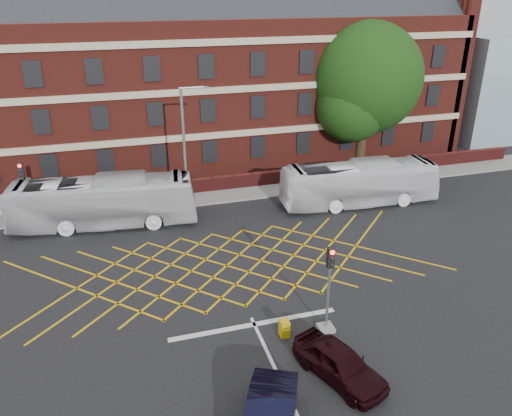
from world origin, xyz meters
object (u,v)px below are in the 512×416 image
object	(u,v)px
deciduous_tree	(365,86)
traffic_light_far	(27,200)
street_lamp	(187,172)
traffic_light_near	(328,298)
direction_signs	(6,205)
bus_left	(104,202)
bus_right	(359,183)
utility_cabinet	(284,328)
car_maroon	(339,363)

from	to	relation	value
deciduous_tree	traffic_light_far	size ratio (longest dim) A/B	2.78
traffic_light_far	street_lamp	size ratio (longest dim) A/B	0.50
traffic_light_near	direction_signs	size ratio (longest dim) A/B	1.94
traffic_light_far	direction_signs	world-z (taller)	traffic_light_far
bus_left	bus_right	bearing A→B (deg)	-87.80
bus_left	direction_signs	size ratio (longest dim) A/B	5.35
direction_signs	deciduous_tree	bearing A→B (deg)	9.83
traffic_light_far	utility_cabinet	distance (m)	19.61
deciduous_tree	utility_cabinet	distance (m)	25.85
street_lamp	utility_cabinet	world-z (taller)	street_lamp
bus_left	deciduous_tree	bearing A→B (deg)	-65.51
traffic_light_near	car_maroon	bearing A→B (deg)	-104.19
bus_left	direction_signs	bearing A→B (deg)	80.63
direction_signs	utility_cabinet	distance (m)	20.77
bus_left	deciduous_tree	world-z (taller)	deciduous_tree
traffic_light_near	utility_cabinet	size ratio (longest dim) A/B	5.33
bus_right	utility_cabinet	distance (m)	15.93
traffic_light_near	street_lamp	distance (m)	15.23
bus_right	traffic_light_near	distance (m)	14.87
street_lamp	utility_cabinet	size ratio (longest dim) A/B	10.63
bus_left	traffic_light_far	xyz separation A→B (m)	(-4.71, 1.41, 0.12)
bus_right	car_maroon	xyz separation A→B (m)	(-8.75, -15.43, -0.84)
bus_right	traffic_light_far	xyz separation A→B (m)	(-22.08, 3.01, 0.21)
car_maroon	deciduous_tree	world-z (taller)	deciduous_tree
bus_right	car_maroon	world-z (taller)	bus_right
car_maroon	utility_cabinet	xyz separation A→B (m)	(-1.22, 3.06, -0.32)
car_maroon	traffic_light_far	world-z (taller)	traffic_light_far
direction_signs	bus_right	bearing A→B (deg)	-8.33
bus_left	car_maroon	bearing A→B (deg)	-145.70
traffic_light_near	utility_cabinet	xyz separation A→B (m)	(-1.96, 0.16, -1.36)
street_lamp	traffic_light_near	bearing A→B (deg)	-75.50
direction_signs	traffic_light_far	bearing A→B (deg)	-17.38
direction_signs	utility_cabinet	xyz separation A→B (m)	(13.45, -15.80, -0.98)
bus_right	deciduous_tree	distance (m)	10.61
bus_left	street_lamp	bearing A→B (deg)	-76.59
direction_signs	utility_cabinet	size ratio (longest dim) A/B	2.74
traffic_light_near	traffic_light_far	world-z (taller)	same
street_lamp	bus_left	bearing A→B (deg)	-174.05
bus_right	deciduous_tree	xyz separation A→B (m)	(4.31, 8.24, 5.11)
utility_cabinet	bus_left	bearing A→B (deg)	117.89
traffic_light_far	car_maroon	bearing A→B (deg)	-54.15
traffic_light_near	direction_signs	distance (m)	22.18
traffic_light_far	street_lamp	xyz separation A→B (m)	(10.25, -0.83, 1.14)
bus_left	direction_signs	world-z (taller)	bus_left
traffic_light_near	traffic_light_far	size ratio (longest dim) A/B	1.00
bus_left	traffic_light_near	bearing A→B (deg)	-139.04
bus_right	traffic_light_far	bearing A→B (deg)	85.68
car_maroon	street_lamp	size ratio (longest dim) A/B	0.49
bus_right	car_maroon	size ratio (longest dim) A/B	2.66
traffic_light_far	direction_signs	xyz separation A→B (m)	(-1.35, 0.42, -0.39)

